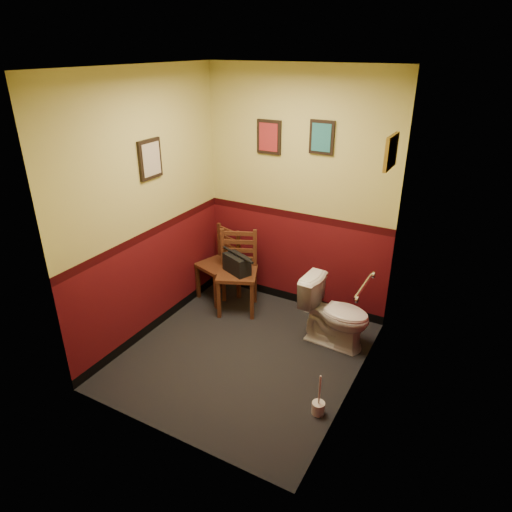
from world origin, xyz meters
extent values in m
cube|color=black|center=(0.00, 0.00, 0.00)|extent=(2.20, 2.40, 0.00)
cube|color=silver|center=(0.00, 0.00, 2.70)|extent=(2.20, 2.40, 0.00)
cube|color=#530D12|center=(0.00, 1.20, 1.35)|extent=(2.20, 0.00, 2.70)
cube|color=#530D12|center=(0.00, -1.20, 1.35)|extent=(2.20, 0.00, 2.70)
cube|color=#530D12|center=(-1.10, 0.00, 1.35)|extent=(0.00, 2.40, 2.70)
cube|color=#530D12|center=(1.10, 0.00, 1.35)|extent=(0.00, 2.40, 2.70)
cylinder|color=silver|center=(1.07, 0.25, 0.95)|extent=(0.03, 0.50, 0.03)
cylinder|color=silver|center=(1.09, 0.00, 0.95)|extent=(0.02, 0.06, 0.06)
cylinder|color=silver|center=(1.09, 0.50, 0.95)|extent=(0.02, 0.06, 0.06)
cube|color=black|center=(-0.35, 1.18, 1.95)|extent=(0.28, 0.03, 0.36)
cube|color=maroon|center=(-0.35, 1.17, 1.95)|extent=(0.22, 0.01, 0.30)
cube|color=black|center=(0.25, 1.18, 2.00)|extent=(0.26, 0.03, 0.34)
cube|color=#236870|center=(0.25, 1.17, 2.00)|extent=(0.20, 0.01, 0.28)
cube|color=black|center=(-1.08, 0.10, 1.85)|extent=(0.03, 0.30, 0.38)
cube|color=#B6A58F|center=(-1.07, 0.10, 1.85)|extent=(0.01, 0.24, 0.31)
cube|color=olive|center=(1.08, 0.60, 2.05)|extent=(0.03, 0.34, 0.28)
cube|color=#B6A58F|center=(1.07, 0.60, 2.05)|extent=(0.01, 0.28, 0.22)
imported|color=white|center=(0.72, 0.63, 0.35)|extent=(0.74, 0.44, 0.71)
cylinder|color=silver|center=(0.96, -0.40, 0.06)|extent=(0.11, 0.11, 0.11)
cylinder|color=silver|center=(0.96, -0.40, 0.24)|extent=(0.01, 0.01, 0.32)
cube|color=#592E1A|center=(-0.85, 0.84, 0.44)|extent=(0.52, 0.52, 0.04)
cube|color=#592E1A|center=(-1.07, 0.73, 0.22)|extent=(0.05, 0.05, 0.44)
cube|color=#592E1A|center=(-0.96, 1.07, 0.22)|extent=(0.05, 0.05, 0.44)
cube|color=#592E1A|center=(-0.74, 0.62, 0.22)|extent=(0.05, 0.05, 0.44)
cube|color=#592E1A|center=(-0.63, 0.96, 0.22)|extent=(0.05, 0.05, 0.44)
cube|color=#592E1A|center=(-0.96, 1.07, 0.66)|extent=(0.05, 0.04, 0.44)
cube|color=#592E1A|center=(-0.63, 0.96, 0.66)|extent=(0.05, 0.04, 0.44)
cube|color=#592E1A|center=(-0.79, 1.02, 0.54)|extent=(0.33, 0.13, 0.04)
cube|color=#592E1A|center=(-0.79, 1.02, 0.64)|extent=(0.33, 0.13, 0.04)
cube|color=#592E1A|center=(-0.79, 1.02, 0.74)|extent=(0.33, 0.13, 0.04)
cube|color=#592E1A|center=(-0.79, 1.02, 0.83)|extent=(0.33, 0.13, 0.04)
cube|color=#592E1A|center=(-0.50, 0.71, 0.47)|extent=(0.58, 0.58, 0.04)
cube|color=#592E1A|center=(-0.60, 0.47, 0.24)|extent=(0.06, 0.06, 0.47)
cube|color=#592E1A|center=(-0.75, 0.81, 0.24)|extent=(0.06, 0.06, 0.47)
cube|color=#592E1A|center=(-0.25, 0.62, 0.24)|extent=(0.06, 0.06, 0.47)
cube|color=#592E1A|center=(-0.40, 0.96, 0.24)|extent=(0.06, 0.06, 0.47)
cube|color=#592E1A|center=(-0.75, 0.82, 0.71)|extent=(0.05, 0.05, 0.47)
cube|color=#592E1A|center=(-0.41, 0.97, 0.71)|extent=(0.05, 0.05, 0.47)
cube|color=#592E1A|center=(-0.58, 0.89, 0.58)|extent=(0.34, 0.17, 0.05)
cube|color=#592E1A|center=(-0.58, 0.89, 0.68)|extent=(0.34, 0.17, 0.05)
cube|color=#592E1A|center=(-0.58, 0.89, 0.79)|extent=(0.34, 0.17, 0.05)
cube|color=#592E1A|center=(-0.58, 0.89, 0.89)|extent=(0.34, 0.17, 0.05)
cube|color=black|center=(-0.50, 0.71, 0.60)|extent=(0.37, 0.28, 0.21)
cylinder|color=black|center=(-0.50, 0.71, 0.72)|extent=(0.28, 0.14, 0.03)
cylinder|color=silver|center=(0.24, 1.10, 0.05)|extent=(0.11, 0.11, 0.10)
cylinder|color=silver|center=(0.36, 1.10, 0.05)|extent=(0.11, 0.11, 0.10)
cylinder|color=silver|center=(0.30, 1.08, 0.15)|extent=(0.11, 0.11, 0.10)
cylinder|color=silver|center=(0.30, 1.06, 0.25)|extent=(0.11, 0.11, 0.10)
cylinder|color=silver|center=(0.30, 1.10, 0.36)|extent=(0.11, 0.11, 0.10)
camera|label=1|loc=(1.91, -3.25, 2.87)|focal=32.00mm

